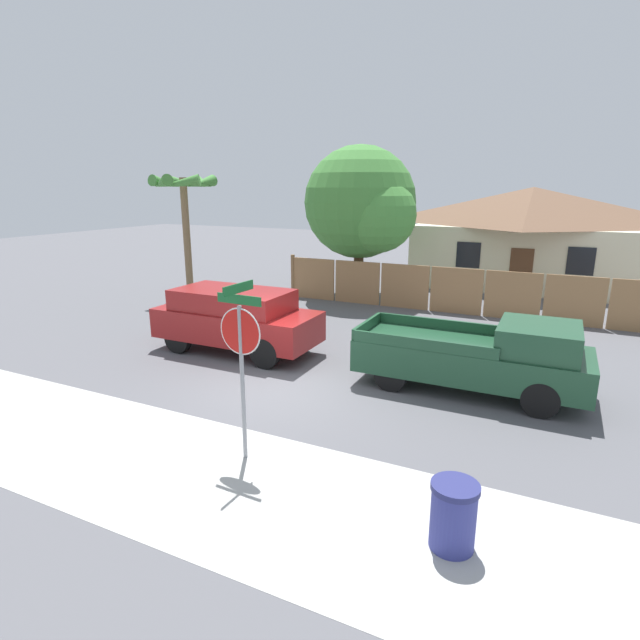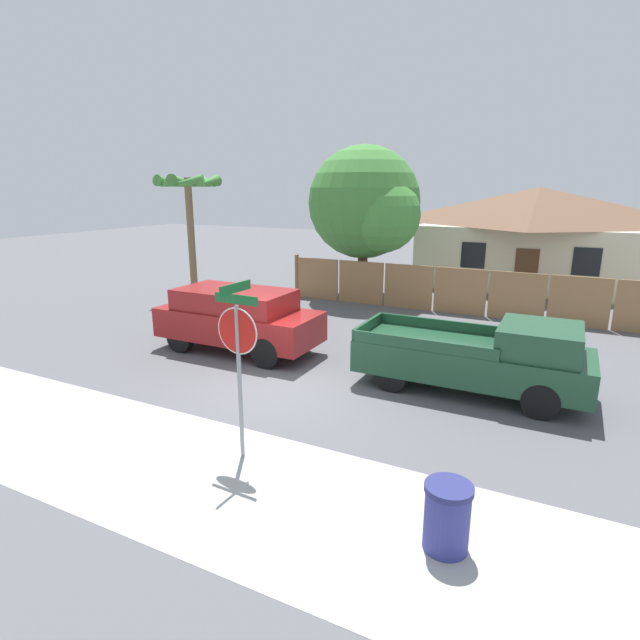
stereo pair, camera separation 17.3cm
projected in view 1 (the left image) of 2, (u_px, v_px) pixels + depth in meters
ground_plane at (276, 387)px, 11.36m from camera, size 80.00×80.00×0.00m
sidewalk_strip at (164, 463)px, 8.23m from camera, size 36.00×3.20×0.01m
wooden_fence at (484, 293)px, 17.49m from camera, size 15.37×0.12×1.75m
house at (529, 234)px, 23.20m from camera, size 10.38×6.99×4.45m
oak_tree at (364, 205)px, 19.78m from camera, size 4.67×4.45×6.06m
palm_tree at (184, 194)px, 19.29m from camera, size 2.43×2.63×4.90m
red_suv at (236, 318)px, 13.65m from camera, size 4.53×1.88×1.74m
orange_pickup at (480, 356)px, 10.97m from camera, size 4.96×1.90×1.67m
stop_sign at (241, 344)px, 7.92m from camera, size 0.83×0.74×2.98m
trash_bin at (453, 515)px, 6.21m from camera, size 0.60×0.60×0.89m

